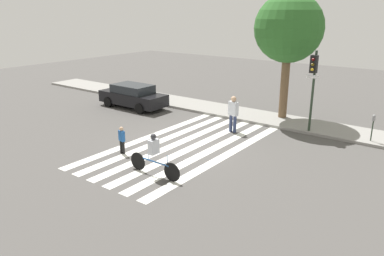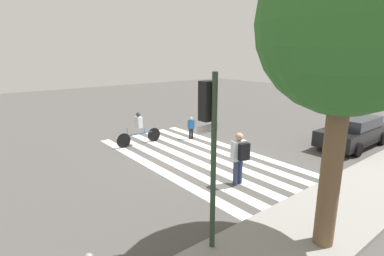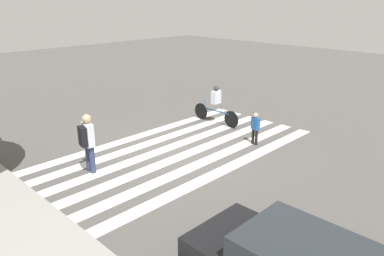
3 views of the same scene
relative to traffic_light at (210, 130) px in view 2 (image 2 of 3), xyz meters
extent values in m
plane|color=#4C4947|center=(-3.90, -5.14, -2.89)|extent=(60.00, 60.00, 0.00)
cube|color=gray|center=(-3.90, 1.11, -2.82)|extent=(36.00, 2.50, 0.14)
cube|color=silver|center=(-6.05, -5.14, -2.88)|extent=(0.45, 10.00, 0.01)
cube|color=silver|center=(-5.19, -5.14, -2.88)|extent=(0.45, 10.00, 0.01)
cube|color=silver|center=(-4.33, -5.14, -2.88)|extent=(0.45, 10.00, 0.01)
cube|color=silver|center=(-3.47, -5.14, -2.88)|extent=(0.45, 10.00, 0.01)
cube|color=silver|center=(-2.60, -5.14, -2.88)|extent=(0.45, 10.00, 0.01)
cube|color=silver|center=(-1.74, -5.14, -2.88)|extent=(0.45, 10.00, 0.01)
cylinder|color=#283828|center=(0.00, 0.13, -0.83)|extent=(0.12, 0.12, 4.12)
cube|color=black|center=(0.00, -0.08, 0.61)|extent=(0.32, 0.26, 0.84)
cube|color=silver|center=(0.00, -0.08, 0.01)|extent=(0.60, 0.02, 0.16)
sphere|color=#590F0F|center=(0.00, -0.24, 0.84)|extent=(0.15, 0.15, 0.15)
sphere|color=#59470F|center=(0.00, -0.24, 0.61)|extent=(0.15, 0.15, 0.15)
sphere|color=gold|center=(0.00, -0.24, 0.38)|extent=(0.15, 0.15, 0.15)
cylinder|color=brown|center=(-2.12, 1.67, -1.06)|extent=(0.45, 0.45, 3.66)
sphere|color=#2D6628|center=(-2.12, 1.67, 2.16)|extent=(3.67, 3.67, 3.67)
cylinder|color=navy|center=(-3.30, -2.02, -2.44)|extent=(0.17, 0.17, 0.89)
cylinder|color=navy|center=(-3.06, -2.02, -2.44)|extent=(0.17, 0.17, 0.89)
cube|color=silver|center=(-3.18, -2.02, -1.65)|extent=(0.56, 0.34, 0.70)
sphere|color=tan|center=(-3.18, -2.02, -1.16)|extent=(0.28, 0.28, 0.28)
cube|color=black|center=(-3.23, -1.82, -1.65)|extent=(0.42, 0.26, 0.59)
cylinder|color=black|center=(-5.53, -7.47, -2.60)|extent=(0.11, 0.11, 0.57)
cylinder|color=black|center=(-5.38, -7.47, -2.60)|extent=(0.11, 0.11, 0.57)
cube|color=#1E5199|center=(-5.45, -7.47, -2.09)|extent=(0.36, 0.23, 0.45)
sphere|color=tan|center=(-5.45, -7.47, -1.77)|extent=(0.18, 0.18, 0.18)
cylinder|color=black|center=(-1.95, -8.32, -2.53)|extent=(0.72, 0.04, 0.72)
cylinder|color=black|center=(-3.67, -8.32, -2.53)|extent=(0.72, 0.04, 0.72)
cube|color=#1E4C8C|center=(-2.81, -8.32, -2.33)|extent=(1.46, 0.04, 0.04)
cylinder|color=#1E4C8C|center=(-3.11, -8.32, -2.17)|extent=(0.03, 0.03, 0.32)
cylinder|color=#1E4C8C|center=(-2.17, -8.32, -2.13)|extent=(0.03, 0.03, 0.40)
cube|color=silver|center=(-2.81, -8.32, -1.74)|extent=(0.24, 0.40, 0.55)
sphere|color=#333338|center=(-2.81, -8.32, -1.34)|extent=(0.22, 0.22, 0.22)
cube|color=black|center=(-10.84, -1.51, -2.27)|extent=(4.55, 1.74, 0.72)
cube|color=#23282D|center=(-10.84, -1.51, -1.66)|extent=(2.50, 1.60, 0.50)
cylinder|color=black|center=(-9.44, -0.65, -2.57)|extent=(0.64, 0.20, 0.64)
cylinder|color=black|center=(-9.44, -2.36, -2.57)|extent=(0.64, 0.20, 0.64)
cylinder|color=black|center=(-12.25, -0.65, -2.57)|extent=(0.64, 0.20, 0.64)
cylinder|color=black|center=(-12.25, -2.36, -2.57)|extent=(0.64, 0.20, 0.64)
camera|label=1|loc=(6.07, -17.79, 3.07)|focal=35.00mm
camera|label=2|loc=(4.14, 4.56, 1.59)|focal=28.00mm
camera|label=3|loc=(-12.82, 3.31, 2.26)|focal=35.00mm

